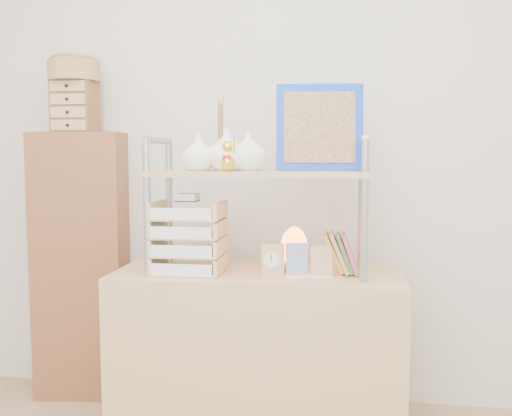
# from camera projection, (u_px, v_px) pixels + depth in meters

# --- Properties ---
(desk) EXTENTS (1.20, 0.50, 0.75)m
(desk) POSITION_uv_depth(u_px,v_px,m) (258.00, 357.00, 2.44)
(desk) COLOR tan
(desk) RESTS_ON ground
(cabinet) EXTENTS (0.47, 0.29, 1.35)m
(cabinet) POSITION_uv_depth(u_px,v_px,m) (82.00, 265.00, 2.92)
(cabinet) COLOR brown
(cabinet) RESTS_ON ground
(hutch) EXTENTS (0.90, 0.34, 0.79)m
(hutch) POSITION_uv_depth(u_px,v_px,m) (254.00, 164.00, 2.37)
(hutch) COLOR #999CA6
(hutch) RESTS_ON desk
(letter_tray) EXTENTS (0.27, 0.26, 0.33)m
(letter_tray) POSITION_uv_depth(u_px,v_px,m) (188.00, 241.00, 2.36)
(letter_tray) COLOR tan
(letter_tray) RESTS_ON desk
(salt_lamp) EXTENTS (0.12, 0.12, 0.19)m
(salt_lamp) POSITION_uv_depth(u_px,v_px,m) (294.00, 248.00, 2.39)
(salt_lamp) COLOR brown
(salt_lamp) RESTS_ON desk
(desk_clock) EXTENTS (0.10, 0.07, 0.13)m
(desk_clock) POSITION_uv_depth(u_px,v_px,m) (272.00, 260.00, 2.29)
(desk_clock) COLOR tan
(desk_clock) RESTS_ON desk
(postcard_stand) EXTENTS (0.19, 0.10, 0.13)m
(postcard_stand) POSITION_uv_depth(u_px,v_px,m) (308.00, 267.00, 2.29)
(postcard_stand) COLOR white
(postcard_stand) RESTS_ON desk
(drawer_chest) EXTENTS (0.20, 0.16, 0.25)m
(drawer_chest) POSITION_uv_depth(u_px,v_px,m) (75.00, 107.00, 2.82)
(drawer_chest) COLOR brown
(drawer_chest) RESTS_ON cabinet
(woven_basket) EXTENTS (0.25, 0.25, 0.10)m
(woven_basket) POSITION_uv_depth(u_px,v_px,m) (74.00, 71.00, 2.81)
(woven_basket) COLOR olive
(woven_basket) RESTS_ON drawer_chest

